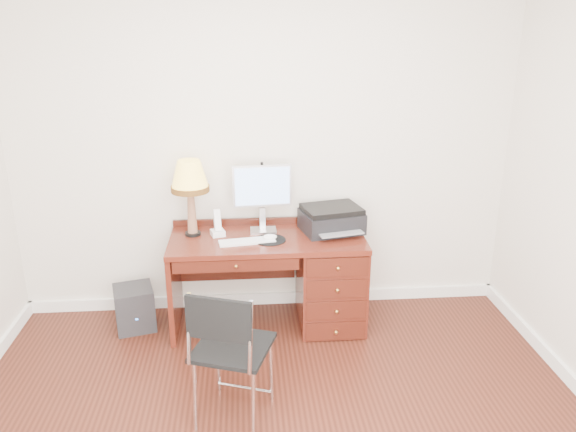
{
  "coord_description": "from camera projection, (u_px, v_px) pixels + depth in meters",
  "views": [
    {
      "loc": [
        -0.17,
        -2.63,
        2.33
      ],
      "look_at": [
        0.14,
        1.2,
        0.99
      ],
      "focal_mm": 35.0,
      "sensor_mm": 36.0,
      "label": 1
    }
  ],
  "objects": [
    {
      "name": "room_shell",
      "position": [
        274.0,
        374.0,
        3.83
      ],
      "size": [
        4.0,
        4.0,
        4.0
      ],
      "color": "silver",
      "rests_on": "ground"
    },
    {
      "name": "desk",
      "position": [
        308.0,
        275.0,
        4.46
      ],
      "size": [
        1.5,
        0.67,
        0.75
      ],
      "color": "#551C12",
      "rests_on": "ground"
    },
    {
      "name": "monitor",
      "position": [
        263.0,
        190.0,
        4.36
      ],
      "size": [
        0.46,
        0.16,
        0.53
      ],
      "rotation": [
        0.0,
        0.0,
        0.08
      ],
      "color": "silver",
      "rests_on": "desk"
    },
    {
      "name": "keyboard",
      "position": [
        247.0,
        241.0,
        4.22
      ],
      "size": [
        0.44,
        0.18,
        0.02
      ],
      "primitive_type": "cube",
      "rotation": [
        0.0,
        0.0,
        0.15
      ],
      "color": "white",
      "rests_on": "desk"
    },
    {
      "name": "mouse_pad",
      "position": [
        270.0,
        239.0,
        4.26
      ],
      "size": [
        0.24,
        0.24,
        0.05
      ],
      "color": "black",
      "rests_on": "desk"
    },
    {
      "name": "printer",
      "position": [
        331.0,
        219.0,
        4.42
      ],
      "size": [
        0.52,
        0.44,
        0.2
      ],
      "rotation": [
        0.0,
        0.0,
        0.22
      ],
      "color": "black",
      "rests_on": "desk"
    },
    {
      "name": "leg_lamp",
      "position": [
        190.0,
        181.0,
        4.23
      ],
      "size": [
        0.29,
        0.29,
        0.6
      ],
      "color": "black",
      "rests_on": "desk"
    },
    {
      "name": "phone",
      "position": [
        218.0,
        228.0,
        4.34
      ],
      "size": [
        0.12,
        0.12,
        0.21
      ],
      "rotation": [
        0.0,
        0.0,
        0.28
      ],
      "color": "white",
      "rests_on": "desk"
    },
    {
      "name": "pen_cup",
      "position": [
        309.0,
        223.0,
        4.46
      ],
      "size": [
        0.08,
        0.08,
        0.11
      ],
      "primitive_type": "cylinder",
      "color": "black",
      "rests_on": "desk"
    },
    {
      "name": "chair",
      "position": [
        233.0,
        343.0,
        3.27
      ],
      "size": [
        0.54,
        0.55,
        0.91
      ],
      "rotation": [
        0.0,
        0.0,
        -0.34
      ],
      "color": "black",
      "rests_on": "ground"
    },
    {
      "name": "equipment_box",
      "position": [
        135.0,
        308.0,
        4.46
      ],
      "size": [
        0.36,
        0.36,
        0.34
      ],
      "primitive_type": "cube",
      "rotation": [
        0.0,
        0.0,
        0.27
      ],
      "color": "black",
      "rests_on": "ground"
    }
  ]
}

